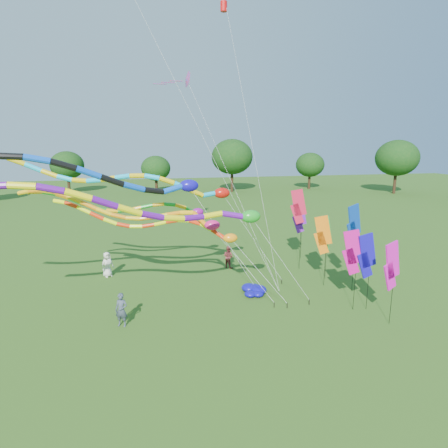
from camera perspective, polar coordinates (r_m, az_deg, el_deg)
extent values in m
plane|color=#245115|center=(18.53, 5.39, -16.32)|extent=(160.00, 160.00, 0.00)
cylinder|color=#382314|center=(68.14, 24.16, 5.28)|extent=(0.50, 0.50, 3.56)
ellipsoid|color=#103B11|center=(67.81, 24.50, 9.17)|extent=(7.51, 7.51, 6.38)
cylinder|color=#382314|center=(70.15, 12.69, 5.66)|extent=(0.50, 0.50, 2.19)
ellipsoid|color=#103B11|center=(69.89, 12.80, 8.00)|extent=(4.63, 4.63, 3.94)
cylinder|color=#382314|center=(69.83, 1.20, 6.47)|extent=(0.50, 0.50, 3.50)
ellipsoid|color=#103B11|center=(69.51, 1.22, 10.22)|extent=(7.39, 7.39, 6.28)
cylinder|color=#382314|center=(70.59, -10.45, 6.24)|extent=(0.50, 0.50, 3.27)
ellipsoid|color=#103B11|center=(70.28, -10.59, 9.70)|extent=(6.90, 6.90, 5.86)
cylinder|color=#382314|center=(70.53, -22.35, 5.38)|extent=(0.50, 0.50, 2.93)
ellipsoid|color=#103B11|center=(70.23, -22.60, 8.48)|extent=(6.20, 6.20, 5.27)
cylinder|color=black|center=(21.18, 9.60, -12.16)|extent=(0.05, 0.05, 0.30)
cylinder|color=silver|center=(20.48, 5.36, -7.14)|extent=(0.02, 0.02, 4.76)
ellipsoid|color=orange|center=(20.10, 0.97, -2.15)|extent=(0.79, 0.51, 0.51)
cylinder|color=red|center=(20.24, -0.91, -1.51)|extent=(0.23, 0.23, 0.79)
cylinder|color=#EFFF0D|center=(20.46, -2.69, -0.45)|extent=(0.23, 0.23, 0.74)
cylinder|color=red|center=(20.69, -4.44, 0.26)|extent=(0.23, 0.23, 0.70)
cylinder|color=#EFFF0D|center=(20.92, -6.17, 0.55)|extent=(0.23, 0.23, 0.67)
cylinder|color=red|center=(21.13, -7.91, 0.45)|extent=(0.23, 0.23, 0.68)
cylinder|color=#EFFF0D|center=(21.32, -9.66, 0.12)|extent=(0.23, 0.23, 0.69)
cylinder|color=red|center=(21.46, -11.44, -0.21)|extent=(0.23, 0.23, 0.69)
cylinder|color=#EFFF0D|center=(21.56, -13.25, -0.35)|extent=(0.23, 0.23, 0.69)
cylinder|color=red|center=(21.63, -15.09, -0.16)|extent=(0.23, 0.23, 0.72)
cylinder|color=#EFFF0D|center=(21.69, -16.95, 0.38)|extent=(0.23, 0.23, 0.75)
cylinder|color=red|center=(21.77, -18.79, 1.17)|extent=(0.23, 0.23, 0.77)
cylinder|color=#EFFF0D|center=(21.91, -20.57, 2.02)|extent=(0.23, 0.23, 0.76)
cylinder|color=red|center=(22.13, -22.24, 2.73)|extent=(0.23, 0.23, 0.71)
cylinder|color=#EFFF0D|center=(22.45, -23.76, 3.14)|extent=(0.23, 0.23, 0.68)
cylinder|color=black|center=(21.16, 7.65, -12.13)|extent=(0.05, 0.05, 0.30)
cylinder|color=silver|center=(20.33, 3.02, -6.17)|extent=(0.02, 0.02, 5.47)
ellipsoid|color=#D81869|center=(19.92, -1.80, -0.16)|extent=(0.85, 0.54, 0.54)
cylinder|color=orange|center=(20.22, -3.72, 0.81)|extent=(0.25, 0.25, 1.06)
cylinder|color=#F4AC0C|center=(20.57, -5.62, 1.73)|extent=(0.25, 0.25, 0.74)
cylinder|color=orange|center=(20.73, -7.62, 1.56)|extent=(0.25, 0.25, 0.75)
cylinder|color=#F4AC0C|center=(20.87, -9.62, 1.22)|extent=(0.25, 0.25, 0.76)
cylinder|color=orange|center=(20.97, -11.65, 0.91)|extent=(0.25, 0.25, 0.76)
cylinder|color=#F4AC0C|center=(21.04, -13.70, 0.86)|extent=(0.25, 0.25, 0.76)
cylinder|color=orange|center=(21.10, -15.77, 1.15)|extent=(0.25, 0.25, 0.79)
cylinder|color=#F4AC0C|center=(21.17, -17.85, 1.80)|extent=(0.25, 0.25, 0.82)
cylinder|color=orange|center=(21.28, -19.90, 2.66)|extent=(0.25, 0.25, 0.83)
cylinder|color=#F4AC0C|center=(21.47, -21.86, 3.54)|extent=(0.25, 0.25, 0.81)
cylinder|color=orange|center=(21.75, -23.69, 4.22)|extent=(0.25, 0.25, 0.77)
cylinder|color=#F4AC0C|center=(22.12, -25.35, 4.56)|extent=(0.25, 0.25, 0.74)
cylinder|color=orange|center=(22.59, -26.83, 4.56)|extent=(0.25, 0.25, 0.75)
cylinder|color=#F4AC0C|center=(23.13, -28.15, 4.31)|extent=(0.25, 0.25, 0.77)
cylinder|color=black|center=(21.84, 12.85, -11.53)|extent=(0.05, 0.05, 0.30)
cylinder|color=silver|center=(20.03, 8.78, -5.53)|extent=(0.02, 0.02, 6.18)
ellipsoid|color=#1B991F|center=(18.63, 4.09, 1.17)|extent=(1.00, 0.65, 0.65)
cylinder|color=#5D0D93|center=(18.50, 1.39, 1.36)|extent=(0.29, 0.29, 1.11)
cylinder|color=yellow|center=(18.31, -1.73, 1.37)|extent=(0.29, 0.29, 1.02)
cylinder|color=#5D0D93|center=(17.89, -4.64, 0.97)|extent=(0.29, 0.29, 1.02)
cylinder|color=yellow|center=(17.47, -7.66, 0.88)|extent=(0.29, 0.29, 1.03)
cylinder|color=#5D0D93|center=(17.07, -10.85, 1.25)|extent=(0.29, 0.29, 1.06)
cylinder|color=yellow|center=(16.72, -14.20, 2.04)|extent=(0.29, 0.29, 1.09)
cylinder|color=#5D0D93|center=(16.47, -17.71, 3.10)|extent=(0.29, 0.29, 1.09)
cylinder|color=yellow|center=(16.34, -21.31, 4.14)|extent=(0.29, 0.29, 1.07)
cylinder|color=#5D0D93|center=(16.36, -24.91, 4.88)|extent=(0.29, 0.29, 1.03)
cylinder|color=yellow|center=(16.53, -28.41, 5.14)|extent=(0.29, 0.29, 1.01)
cylinder|color=black|center=(23.09, 4.84, -9.90)|extent=(0.05, 0.05, 0.30)
cylinder|color=silver|center=(21.15, 0.10, -2.48)|extent=(0.02, 0.02, 7.59)
ellipsoid|color=#130BA6|center=(19.81, -5.36, 5.84)|extent=(1.01, 0.65, 0.65)
cylinder|color=blue|center=(19.58, -7.77, 5.32)|extent=(0.29, 0.29, 1.06)
cylinder|color=black|center=(19.25, -10.64, 4.99)|extent=(0.29, 0.29, 1.06)
cylinder|color=blue|center=(18.82, -13.57, 5.49)|extent=(0.29, 0.29, 1.09)
cylinder|color=black|center=(18.46, -16.68, 6.34)|extent=(0.29, 0.29, 1.11)
cylinder|color=blue|center=(18.22, -19.93, 7.36)|extent=(0.29, 0.29, 1.11)
cylinder|color=black|center=(18.10, -23.26, 8.28)|extent=(0.29, 0.29, 1.08)
cylinder|color=blue|center=(18.12, -26.61, 8.84)|extent=(0.29, 0.29, 1.05)
cylinder|color=black|center=(18.27, -29.88, 8.93)|extent=(0.29, 0.29, 1.03)
cylinder|color=black|center=(24.51, 8.79, -8.66)|extent=(0.05, 0.05, 0.30)
cylinder|color=silver|center=(23.11, 4.44, -2.14)|extent=(0.02, 0.02, 6.86)
ellipsoid|color=red|center=(22.21, -0.33, 4.75)|extent=(0.97, 0.62, 0.62)
cylinder|color=#0EB7EE|center=(21.92, -2.22, 4.54)|extent=(0.28, 0.28, 0.91)
cylinder|color=#D9B70B|center=(21.57, -4.30, 4.81)|extent=(0.28, 0.28, 0.91)
cylinder|color=#0EB7EE|center=(21.40, -6.48, 5.74)|extent=(0.28, 0.28, 0.90)
cylinder|color=#D9B70B|center=(21.35, -8.69, 6.55)|extent=(0.28, 0.28, 0.86)
cylinder|color=#0EB7EE|center=(21.40, -10.90, 7.05)|extent=(0.28, 0.28, 0.83)
cylinder|color=#D9B70B|center=(21.56, -13.07, 7.17)|extent=(0.28, 0.28, 0.83)
cylinder|color=#0EB7EE|center=(21.81, -15.18, 6.96)|extent=(0.28, 0.28, 0.84)
cylinder|color=#D9B70B|center=(22.11, -17.22, 6.60)|extent=(0.28, 0.28, 0.85)
cylinder|color=#0EB7EE|center=(22.44, -19.19, 6.29)|extent=(0.28, 0.28, 0.84)
cylinder|color=#D9B70B|center=(22.76, -21.14, 6.21)|extent=(0.28, 0.28, 0.83)
cylinder|color=#0EB7EE|center=(23.05, -23.09, 6.44)|extent=(0.28, 0.28, 0.84)
cylinder|color=#D9B70B|center=(23.29, -25.06, 6.98)|extent=(0.28, 0.28, 0.88)
cylinder|color=#0EB7EE|center=(23.50, -27.06, 7.68)|extent=(0.28, 0.28, 0.90)
cylinder|color=#D9B70B|center=(23.67, -29.09, 8.38)|extent=(0.28, 0.28, 0.89)
cylinder|color=black|center=(28.06, 2.38, -5.78)|extent=(0.05, 0.05, 0.30)
cylinder|color=silver|center=(26.80, -0.69, -1.99)|extent=(0.02, 0.02, 5.11)
ellipsoid|color=#900D89|center=(25.76, -4.03, 1.86)|extent=(0.82, 0.53, 0.53)
cylinder|color=#14981E|center=(25.23, -5.30, 2.13)|extent=(0.24, 0.24, 0.99)
cylinder|color=#FAA70D|center=(24.73, -6.67, 2.69)|extent=(0.24, 0.24, 0.75)
cylinder|color=#14981E|center=(24.58, -8.31, 2.98)|extent=(0.24, 0.24, 0.72)
cylinder|color=#FAA70D|center=(24.53, -9.99, 2.95)|extent=(0.24, 0.24, 0.73)
cylinder|color=#14981E|center=(24.55, -11.68, 2.67)|extent=(0.24, 0.24, 0.74)
cylinder|color=#FAA70D|center=(24.61, -13.37, 2.30)|extent=(0.24, 0.24, 0.74)
cylinder|color=#14981E|center=(24.68, -15.04, 2.01)|extent=(0.24, 0.24, 0.73)
cylinder|color=#FAA70D|center=(24.71, -16.71, 1.95)|extent=(0.24, 0.24, 0.72)
cylinder|color=#14981E|center=(24.68, -18.38, 2.18)|extent=(0.24, 0.24, 0.74)
cylinder|color=#FAA70D|center=(24.60, -20.06, 2.68)|extent=(0.24, 0.24, 0.78)
cylinder|color=#14981E|center=(24.45, -21.75, 3.32)|extent=(0.24, 0.24, 0.80)
cylinder|color=#FAA70D|center=(24.28, -23.46, 3.93)|extent=(0.24, 0.24, 0.78)
cylinder|color=#14981E|center=(24.08, -25.17, 4.31)|extent=(0.24, 0.24, 0.75)
cylinder|color=#FAA70D|center=(23.90, -26.88, 4.37)|extent=(0.24, 0.24, 0.73)
cylinder|color=black|center=(22.63, 8.41, -10.47)|extent=(0.04, 0.04, 0.30)
cylinder|color=silver|center=(21.20, 4.34, 11.66)|extent=(0.01, 0.01, 17.04)
cylinder|color=red|center=(22.77, -0.04, 30.23)|extent=(0.36, 0.36, 0.50)
cylinder|color=black|center=(22.63, 8.41, -10.47)|extent=(0.04, 0.04, 0.30)
cylinder|color=silver|center=(18.84, -7.08, 20.13)|extent=(0.01, 0.01, 25.17)
cylinder|color=black|center=(22.63, 8.41, -10.47)|extent=(0.04, 0.04, 0.30)
cylinder|color=silver|center=(23.77, 0.89, 7.04)|extent=(0.01, 0.01, 15.27)
cone|color=purple|center=(27.14, -5.72, 21.15)|extent=(1.15, 1.23, 1.21)
cube|color=purple|center=(27.05, -7.29, 20.83)|extent=(0.90, 0.12, 0.04)
cube|color=purple|center=(26.98, -8.52, 20.55)|extent=(0.90, 0.12, 0.04)
cube|color=purple|center=(26.93, -9.76, 20.27)|extent=(0.90, 0.12, 0.04)
cylinder|color=black|center=(21.57, 21.21, -7.21)|extent=(0.02, 0.02, 3.93)
cube|color=#160CB0|center=(21.05, 21.01, -3.78)|extent=(1.16, 0.13, 1.93)
cube|color=#160CB0|center=(21.23, 20.67, -5.88)|extent=(1.01, 0.12, 1.51)
cylinder|color=black|center=(26.85, 11.61, -1.22)|extent=(0.02, 0.02, 5.40)
cube|color=red|center=(26.44, 11.33, 3.23)|extent=(1.10, 0.51, 1.93)
cube|color=red|center=(26.57, 11.09, 1.53)|extent=(0.96, 0.46, 1.51)
cylinder|color=black|center=(20.30, 24.33, -8.65)|extent=(0.02, 0.02, 3.96)
cube|color=#F70DBE|center=(19.70, 24.30, -5.03)|extent=(1.13, 0.42, 1.93)
cube|color=#F70DBE|center=(19.88, 23.96, -7.28)|extent=(0.98, 0.37, 1.51)
cylinder|color=black|center=(29.36, 11.72, -1.28)|extent=(0.02, 0.02, 4.19)
cube|color=purple|center=(28.98, 11.44, 1.57)|extent=(1.16, 0.15, 1.93)
cube|color=purple|center=(29.11, 11.23, 0.02)|extent=(1.01, 0.14, 1.51)
cylinder|color=black|center=(23.68, 19.29, -3.92)|extent=(0.02, 0.02, 5.05)
cube|color=#0B389F|center=(23.08, 19.26, 0.60)|extent=(1.13, 0.41, 1.93)
cube|color=#0B389F|center=(23.18, 18.99, -1.36)|extent=(0.98, 0.37, 1.51)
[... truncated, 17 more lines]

